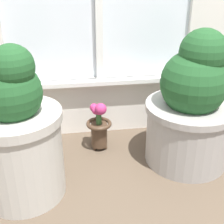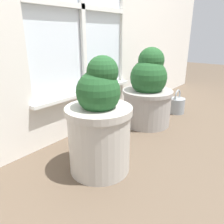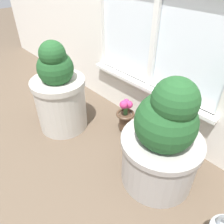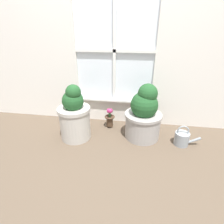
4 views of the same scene
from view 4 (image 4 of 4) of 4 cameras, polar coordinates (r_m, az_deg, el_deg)
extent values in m
plane|color=brown|center=(1.91, -2.21, -12.02)|extent=(10.00, 10.00, 0.00)
cube|color=silver|center=(2.71, -31.48, 24.14)|extent=(1.72, 0.05, 2.50)
cube|color=silver|center=(2.39, 0.76, 0.92)|extent=(0.95, 0.05, 0.32)
cube|color=white|center=(2.20, 0.93, 19.43)|extent=(0.95, 0.02, 1.20)
cube|color=white|center=(2.17, 0.82, 19.35)|extent=(0.04, 0.02, 1.20)
cube|color=white|center=(2.17, 0.82, 19.35)|extent=(0.95, 0.02, 0.04)
cube|color=white|center=(2.29, 0.62, 3.87)|extent=(1.01, 0.06, 0.02)
cylinder|color=#B7B2A8|center=(2.04, -11.94, -3.46)|extent=(0.34, 0.34, 0.38)
cylinder|color=#B7B2A8|center=(1.97, -12.39, 0.88)|extent=(0.36, 0.36, 0.04)
cylinder|color=#38281E|center=(1.96, -12.42, 1.25)|extent=(0.31, 0.31, 0.01)
sphere|color=#1E4C23|center=(1.93, -12.66, 3.58)|extent=(0.23, 0.23, 0.23)
sphere|color=#1E4C23|center=(1.87, -12.57, 6.35)|extent=(0.16, 0.16, 0.16)
ellipsoid|color=#1E4C23|center=(1.91, -14.50, 2.74)|extent=(0.11, 0.11, 0.19)
cylinder|color=#9E9993|center=(2.06, 9.92, -4.29)|extent=(0.40, 0.40, 0.30)
cylinder|color=#9E9993|center=(2.00, 10.21, -0.93)|extent=(0.42, 0.42, 0.03)
cylinder|color=#38281E|center=(1.99, 10.23, -0.67)|extent=(0.36, 0.36, 0.01)
sphere|color=#1E4C23|center=(1.95, 10.48, 2.25)|extent=(0.30, 0.30, 0.30)
sphere|color=#1E4C23|center=(1.90, 11.60, 5.95)|extent=(0.21, 0.21, 0.21)
ellipsoid|color=#1E4C23|center=(1.88, 8.97, 1.02)|extent=(0.15, 0.11, 0.18)
sphere|color=#473323|center=(2.32, -0.62, -4.22)|extent=(0.02, 0.02, 0.02)
sphere|color=#473323|center=(2.28, -1.47, -4.74)|extent=(0.02, 0.02, 0.02)
sphere|color=#473323|center=(2.28, -0.15, -4.84)|extent=(0.02, 0.02, 0.02)
cylinder|color=#473323|center=(2.26, -0.75, -3.02)|extent=(0.08, 0.08, 0.13)
torus|color=#473323|center=(2.23, -0.76, -1.58)|extent=(0.13, 0.13, 0.02)
cylinder|color=#386633|center=(2.21, -0.77, -0.77)|extent=(0.03, 0.03, 0.07)
sphere|color=#B22D66|center=(2.19, -0.78, 0.22)|extent=(0.05, 0.05, 0.05)
sphere|color=#B22D66|center=(2.21, -0.43, 0.39)|extent=(0.05, 0.05, 0.05)
sphere|color=#B22D66|center=(2.22, -1.20, 0.61)|extent=(0.04, 0.04, 0.04)
sphere|color=#B22D66|center=(2.19, -1.15, 0.25)|extent=(0.04, 0.04, 0.04)
sphere|color=#B22D66|center=(2.16, -0.69, 0.34)|extent=(0.06, 0.06, 0.06)
cylinder|color=gray|center=(2.08, 21.78, -8.09)|extent=(0.16, 0.16, 0.15)
cylinder|color=gray|center=(2.12, 25.28, -8.36)|extent=(0.13, 0.03, 0.09)
torus|color=gray|center=(2.03, 22.24, -5.71)|extent=(0.12, 0.02, 0.12)
camera|label=1|loc=(0.78, -29.55, 2.75)|focal=50.00mm
camera|label=2|loc=(1.82, -47.84, 3.65)|focal=35.00mm
camera|label=3|loc=(1.18, 35.37, 15.72)|focal=35.00mm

